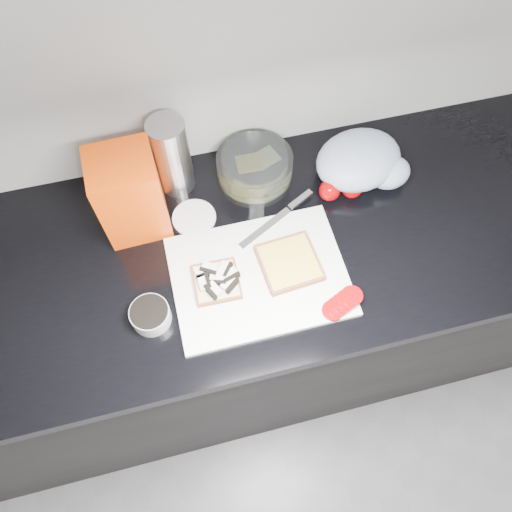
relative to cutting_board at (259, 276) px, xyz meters
The scene contains 14 objects.
base_cabinet 0.49m from the cutting_board, 81.19° to the left, with size 3.50×0.60×0.86m, color black.
countertop 0.10m from the cutting_board, 81.19° to the left, with size 3.50×0.64×0.04m, color black.
cutting_board is the anchor object (origin of this frame).
bread_left 0.10m from the cutting_board, behind, with size 0.11×0.11×0.03m.
bread_right 0.08m from the cutting_board, ahead, with size 0.15×0.15×0.02m.
tomato_slices 0.20m from the cutting_board, 36.26° to the right, with size 0.11×0.08×0.02m.
knife 0.19m from the cutting_board, 55.07° to the left, with size 0.22×0.12×0.01m.
seed_tub 0.26m from the cutting_board, behind, with size 0.09×0.09×0.04m.
tub_lid 0.23m from the cutting_board, 120.69° to the left, with size 0.11×0.11×0.01m, color white.
glass_bowl 0.29m from the cutting_board, 78.07° to the left, with size 0.19×0.19×0.08m.
bread_bag 0.35m from the cutting_board, 138.31° to the left, with size 0.14×0.13×0.23m, color #F13004.
steel_canister 0.36m from the cutting_board, 113.70° to the left, with size 0.09×0.09×0.21m, color #B4B4B9.
grocery_bag 0.40m from the cutting_board, 34.79° to the left, with size 0.27×0.24×0.10m.
whole_tomatoes 0.31m from the cutting_board, 34.36° to the left, with size 0.11×0.06×0.05m.
Camera 1 is at (-0.15, 0.61, 1.95)m, focal length 35.00 mm.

